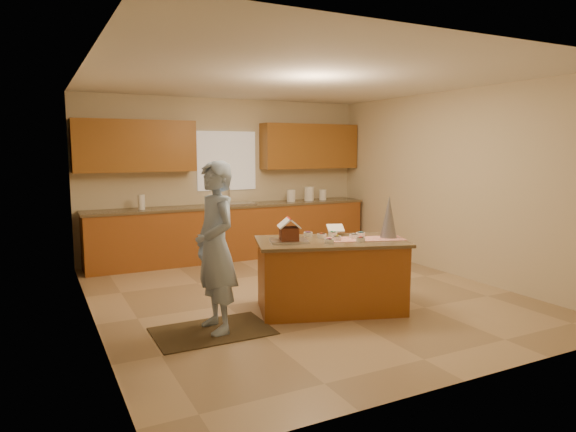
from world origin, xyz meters
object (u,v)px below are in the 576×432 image
object	(u,v)px
island_base	(331,277)
tinsel_tree	(389,217)
boy	(216,247)
gingerbread_house	(289,232)

from	to	relation	value
island_base	tinsel_tree	size ratio (longest dim) A/B	3.27
island_base	boy	distance (m)	1.48
island_base	boy	world-z (taller)	boy
tinsel_tree	boy	xyz separation A→B (m)	(-2.08, 0.12, -0.19)
island_base	tinsel_tree	world-z (taller)	tinsel_tree
tinsel_tree	gingerbread_house	size ratio (longest dim) A/B	1.56
island_base	tinsel_tree	xyz separation A→B (m)	(0.68, -0.18, 0.68)
tinsel_tree	boy	bearing A→B (deg)	176.70
boy	gingerbread_house	world-z (taller)	boy
tinsel_tree	gingerbread_house	xyz separation A→B (m)	(-1.16, 0.29, -0.13)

